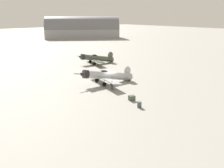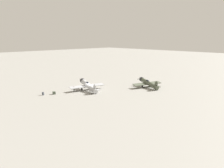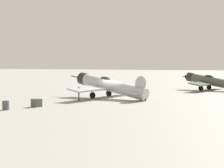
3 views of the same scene
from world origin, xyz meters
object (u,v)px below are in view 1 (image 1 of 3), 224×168
(equipment_crate, at_px, (132,98))
(fuel_drum, at_px, (139,105))
(ground_crew_mechanic, at_px, (112,85))
(airplane_mid_apron, at_px, (96,58))
(airplane_foreground, at_px, (106,75))

(equipment_crate, distance_m, fuel_drum, 3.13)
(ground_crew_mechanic, relative_size, fuel_drum, 1.91)
(ground_crew_mechanic, bearing_deg, equipment_crate, -132.76)
(ground_crew_mechanic, distance_m, equipment_crate, 6.34)
(airplane_mid_apron, distance_m, equipment_crate, 30.66)
(ground_crew_mechanic, xyz_separation_m, fuel_drum, (-2.71, -8.98, -0.56))
(airplane_foreground, bearing_deg, fuel_drum, 83.67)
(airplane_mid_apron, height_order, ground_crew_mechanic, airplane_mid_apron)
(fuel_drum, bearing_deg, airplane_mid_apron, 62.59)
(equipment_crate, xyz_separation_m, fuel_drum, (-1.35, -2.82, 0.03))
(airplane_foreground, distance_m, ground_crew_mechanic, 4.49)
(airplane_foreground, bearing_deg, airplane_mid_apron, -108.44)
(airplane_foreground, distance_m, fuel_drum, 13.83)
(ground_crew_mechanic, height_order, equipment_crate, ground_crew_mechanic)
(fuel_drum, bearing_deg, airplane_foreground, 69.79)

